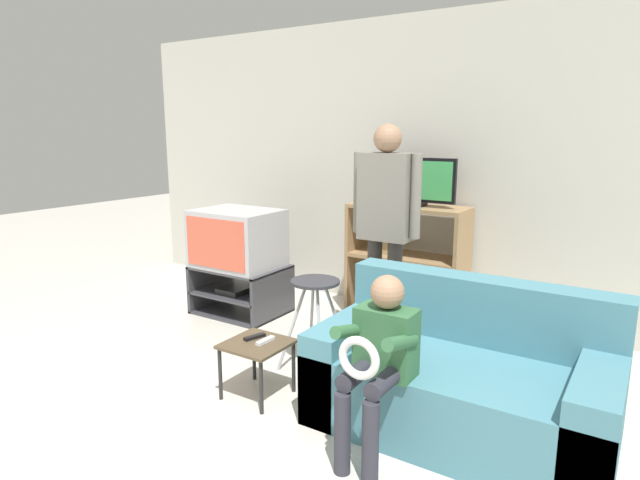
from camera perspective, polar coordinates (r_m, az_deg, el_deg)
The scene contains 12 objects.
wall_back at distance 4.85m, azimuth 10.52°, elevation 7.58°, with size 6.40×0.06×2.60m.
tv_stand at distance 4.91m, azimuth -8.45°, elevation -5.25°, with size 0.77×0.59×0.43m.
television_main at distance 4.80m, azimuth -8.82°, elevation 0.19°, with size 0.73×0.57×0.51m.
media_shelf at distance 4.71m, azimuth 9.20°, elevation -2.23°, with size 1.01×0.41×1.00m.
television_flat at distance 4.56m, azimuth 9.32°, elevation 6.01°, with size 0.83×0.20×0.41m.
folding_stool at distance 3.69m, azimuth -0.51°, elevation -6.09°, with size 0.38×0.42×0.63m.
snack_table at distance 3.38m, azimuth -6.73°, elevation -11.60°, with size 0.37×0.37×0.35m.
remote_control_black at distance 3.42m, azimuth -6.98°, elevation -10.22°, with size 0.04×0.14×0.02m, color black.
remote_control_white at distance 3.35m, azimuth -5.85°, elevation -10.63°, with size 0.04×0.14×0.02m, color silver.
couch at distance 3.14m, azimuth 14.92°, elevation -14.32°, with size 1.56×0.85×0.80m.
person_standing_adult at distance 3.93m, azimuth 7.03°, elevation 2.63°, with size 0.53×0.20×1.67m.
person_seated_child at distance 2.69m, azimuth 6.24°, elevation -11.93°, with size 0.33×0.43×0.93m.
Camera 1 is at (1.83, -1.17, 1.63)m, focal length 30.00 mm.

